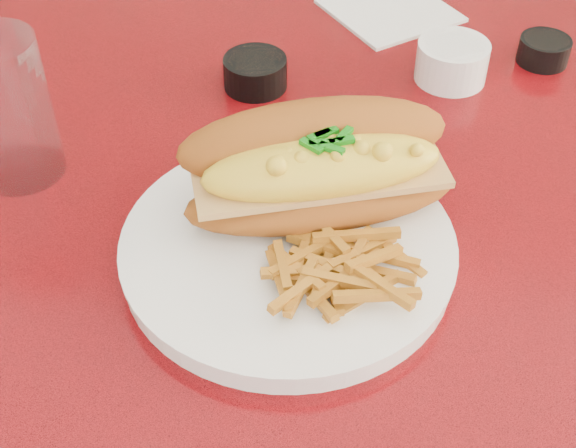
{
  "coord_description": "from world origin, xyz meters",
  "views": [
    {
      "loc": [
        -0.17,
        -0.58,
        1.26
      ],
      "look_at": [
        -0.16,
        -0.11,
        0.81
      ],
      "focal_mm": 50.0,
      "sensor_mm": 36.0,
      "label": 1
    }
  ],
  "objects_px": {
    "dinner_plate": "(288,249)",
    "sauce_cup_left": "(255,71)",
    "sauce_cup_right": "(544,49)",
    "mac_hoagie": "(319,167)",
    "fork": "(364,226)",
    "gravy_ramekin": "(452,60)",
    "diner_table": "(434,289)",
    "booth_bench_far": "(356,105)",
    "water_tumbler": "(7,110)"
  },
  "relations": [
    {
      "from": "dinner_plate",
      "to": "gravy_ramekin",
      "type": "xyz_separation_m",
      "value": [
        0.18,
        0.27,
        0.01
      ]
    },
    {
      "from": "fork",
      "to": "water_tumbler",
      "type": "relative_size",
      "value": 0.93
    },
    {
      "from": "gravy_ramekin",
      "to": "water_tumbler",
      "type": "height_order",
      "value": "water_tumbler"
    },
    {
      "from": "booth_bench_far",
      "to": "sauce_cup_right",
      "type": "distance_m",
      "value": 0.8
    },
    {
      "from": "booth_bench_far",
      "to": "sauce_cup_left",
      "type": "height_order",
      "value": "booth_bench_far"
    },
    {
      "from": "booth_bench_far",
      "to": "mac_hoagie",
      "type": "distance_m",
      "value": 1.04
    },
    {
      "from": "booth_bench_far",
      "to": "fork",
      "type": "distance_m",
      "value": 1.04
    },
    {
      "from": "dinner_plate",
      "to": "fork",
      "type": "relative_size",
      "value": 2.38
    },
    {
      "from": "diner_table",
      "to": "booth_bench_far",
      "type": "bearing_deg",
      "value": 90.0
    },
    {
      "from": "dinner_plate",
      "to": "sauce_cup_left",
      "type": "height_order",
      "value": "sauce_cup_left"
    },
    {
      "from": "booth_bench_far",
      "to": "mac_hoagie",
      "type": "relative_size",
      "value": 4.83
    },
    {
      "from": "mac_hoagie",
      "to": "fork",
      "type": "xyz_separation_m",
      "value": [
        0.04,
        -0.03,
        -0.04
      ]
    },
    {
      "from": "dinner_plate",
      "to": "sauce_cup_right",
      "type": "xyz_separation_m",
      "value": [
        0.29,
        0.31,
        0.0
      ]
    },
    {
      "from": "booth_bench_far",
      "to": "sauce_cup_right",
      "type": "height_order",
      "value": "booth_bench_far"
    },
    {
      "from": "mac_hoagie",
      "to": "gravy_ramekin",
      "type": "distance_m",
      "value": 0.28
    },
    {
      "from": "gravy_ramekin",
      "to": "fork",
      "type": "bearing_deg",
      "value": -114.71
    },
    {
      "from": "diner_table",
      "to": "dinner_plate",
      "type": "relative_size",
      "value": 3.98
    },
    {
      "from": "diner_table",
      "to": "sauce_cup_left",
      "type": "distance_m",
      "value": 0.3
    },
    {
      "from": "dinner_plate",
      "to": "diner_table",
      "type": "bearing_deg",
      "value": 33.71
    },
    {
      "from": "booth_bench_far",
      "to": "dinner_plate",
      "type": "xyz_separation_m",
      "value": [
        -0.16,
        -0.92,
        0.49
      ]
    },
    {
      "from": "gravy_ramekin",
      "to": "water_tumbler",
      "type": "xyz_separation_m",
      "value": [
        -0.43,
        -0.15,
        0.05
      ]
    },
    {
      "from": "diner_table",
      "to": "gravy_ramekin",
      "type": "bearing_deg",
      "value": 82.46
    },
    {
      "from": "diner_table",
      "to": "dinner_plate",
      "type": "bearing_deg",
      "value": -146.29
    },
    {
      "from": "booth_bench_far",
      "to": "dinner_plate",
      "type": "distance_m",
      "value": 1.05
    },
    {
      "from": "mac_hoagie",
      "to": "dinner_plate",
      "type": "bearing_deg",
      "value": -131.11
    },
    {
      "from": "booth_bench_far",
      "to": "mac_hoagie",
      "type": "height_order",
      "value": "booth_bench_far"
    },
    {
      "from": "fork",
      "to": "sauce_cup_left",
      "type": "bearing_deg",
      "value": 5.56
    },
    {
      "from": "mac_hoagie",
      "to": "sauce_cup_left",
      "type": "height_order",
      "value": "mac_hoagie"
    },
    {
      "from": "sauce_cup_right",
      "to": "water_tumbler",
      "type": "height_order",
      "value": "water_tumbler"
    },
    {
      "from": "gravy_ramekin",
      "to": "booth_bench_far",
      "type": "bearing_deg",
      "value": 91.94
    },
    {
      "from": "booth_bench_far",
      "to": "sauce_cup_left",
      "type": "xyz_separation_m",
      "value": [
        -0.19,
        -0.66,
        0.5
      ]
    },
    {
      "from": "mac_hoagie",
      "to": "sauce_cup_left",
      "type": "bearing_deg",
      "value": 94.48
    },
    {
      "from": "booth_bench_far",
      "to": "fork",
      "type": "xyz_separation_m",
      "value": [
        -0.1,
        -0.9,
        0.5
      ]
    },
    {
      "from": "water_tumbler",
      "to": "mac_hoagie",
      "type": "bearing_deg",
      "value": -16.0
    },
    {
      "from": "sauce_cup_left",
      "to": "gravy_ramekin",
      "type": "bearing_deg",
      "value": 2.93
    },
    {
      "from": "diner_table",
      "to": "fork",
      "type": "distance_m",
      "value": 0.22
    },
    {
      "from": "sauce_cup_left",
      "to": "mac_hoagie",
      "type": "bearing_deg",
      "value": -75.47
    },
    {
      "from": "dinner_plate",
      "to": "sauce_cup_left",
      "type": "bearing_deg",
      "value": 96.57
    },
    {
      "from": "mac_hoagie",
      "to": "diner_table",
      "type": "bearing_deg",
      "value": 15.24
    },
    {
      "from": "mac_hoagie",
      "to": "sauce_cup_right",
      "type": "bearing_deg",
      "value": 34.47
    },
    {
      "from": "mac_hoagie",
      "to": "gravy_ramekin",
      "type": "xyz_separation_m",
      "value": [
        0.16,
        0.23,
        -0.04
      ]
    },
    {
      "from": "diner_table",
      "to": "sauce_cup_right",
      "type": "xyz_separation_m",
      "value": [
        0.13,
        0.2,
        0.18
      ]
    },
    {
      "from": "fork",
      "to": "sauce_cup_right",
      "type": "distance_m",
      "value": 0.37
    },
    {
      "from": "booth_bench_far",
      "to": "water_tumbler",
      "type": "bearing_deg",
      "value": -117.34
    },
    {
      "from": "fork",
      "to": "gravy_ramekin",
      "type": "xyz_separation_m",
      "value": [
        0.12,
        0.26,
        0.0
      ]
    },
    {
      "from": "fork",
      "to": "water_tumbler",
      "type": "xyz_separation_m",
      "value": [
        -0.32,
        0.11,
        0.05
      ]
    },
    {
      "from": "dinner_plate",
      "to": "mac_hoagie",
      "type": "height_order",
      "value": "mac_hoagie"
    },
    {
      "from": "fork",
      "to": "water_tumbler",
      "type": "bearing_deg",
      "value": 55.73
    },
    {
      "from": "booth_bench_far",
      "to": "sauce_cup_right",
      "type": "relative_size",
      "value": 17.03
    },
    {
      "from": "mac_hoagie",
      "to": "sauce_cup_left",
      "type": "xyz_separation_m",
      "value": [
        -0.06,
        0.22,
        -0.04
      ]
    }
  ]
}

